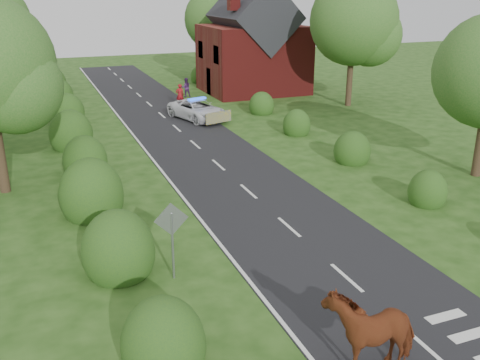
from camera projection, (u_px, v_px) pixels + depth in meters
name	position (u px, v px, depth m)	size (l,w,h in m)	color
ground	(346.00, 278.00, 16.66)	(120.00, 120.00, 0.00)	#204412
road	(200.00, 149.00, 29.76)	(6.00, 70.00, 0.02)	black
road_markings	(183.00, 163.00, 27.39)	(4.96, 70.00, 0.01)	white
hedgerow_left	(86.00, 168.00, 24.36)	(2.75, 50.41, 3.00)	#224A1E
hedgerow_right	(339.00, 145.00, 28.55)	(2.10, 45.78, 2.10)	#224A1E
tree_right_b	(358.00, 25.00, 38.65)	(6.56, 6.40, 9.40)	#332316
tree_right_c	(219.00, 22.00, 51.10)	(6.15, 6.00, 8.58)	#332316
road_sign	(172.00, 230.00, 16.11)	(1.06, 0.08, 2.53)	gray
house	(253.00, 47.00, 44.86)	(8.00, 7.40, 9.17)	maroon
cow	(369.00, 333.00, 12.62)	(1.28, 2.43, 1.72)	maroon
police_van	(197.00, 110.00, 36.22)	(3.53, 5.28, 1.49)	silver
pedestrian_red	(180.00, 95.00, 40.35)	(0.61, 0.40, 1.66)	maroon
pedestrian_purple	(186.00, 87.00, 43.60)	(0.76, 0.59, 1.56)	#472258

